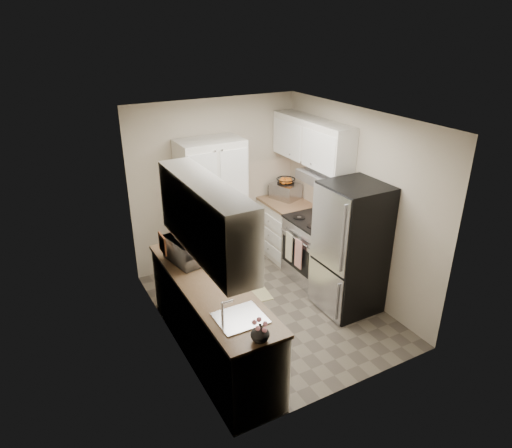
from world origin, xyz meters
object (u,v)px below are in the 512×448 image
(microwave, at_px, (187,250))
(wine_bottle, at_px, (181,238))
(toaster_oven, at_px, (285,191))
(pantry_cabinet, at_px, (212,208))
(electric_range, at_px, (315,248))
(refrigerator, at_px, (351,248))

(microwave, distance_m, wine_bottle, 0.34)
(microwave, height_order, toaster_oven, microwave)
(microwave, xyz_separation_m, wine_bottle, (0.05, 0.33, -0.00))
(pantry_cabinet, distance_m, electric_range, 1.58)
(refrigerator, height_order, wine_bottle, refrigerator)
(electric_range, distance_m, refrigerator, 0.88)
(refrigerator, bearing_deg, pantry_cabinet, 123.46)
(electric_range, distance_m, microwave, 2.09)
(toaster_oven, bearing_deg, refrigerator, -114.03)
(microwave, relative_size, toaster_oven, 1.26)
(electric_range, xyz_separation_m, toaster_oven, (0.07, 0.94, 0.56))
(electric_range, distance_m, wine_bottle, 2.04)
(pantry_cabinet, relative_size, microwave, 3.83)
(toaster_oven, bearing_deg, wine_bottle, -177.58)
(pantry_cabinet, relative_size, toaster_oven, 4.82)
(wine_bottle, bearing_deg, pantry_cabinet, 47.22)
(wine_bottle, relative_size, toaster_oven, 0.69)
(pantry_cabinet, xyz_separation_m, electric_range, (1.17, -0.93, -0.52))
(refrigerator, relative_size, wine_bottle, 5.94)
(pantry_cabinet, distance_m, wine_bottle, 1.14)
(refrigerator, xyz_separation_m, toaster_oven, (0.11, 1.74, 0.19))
(wine_bottle, bearing_deg, electric_range, -2.62)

